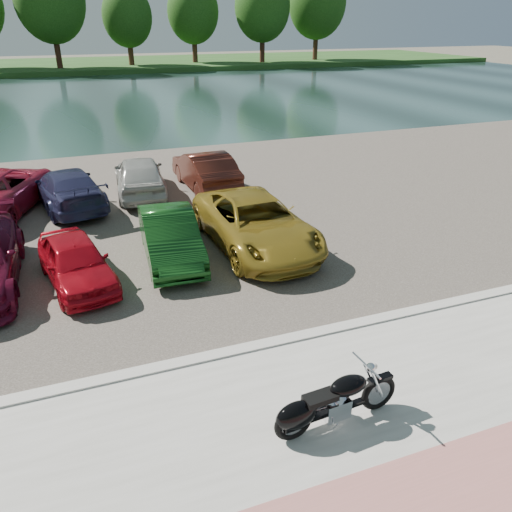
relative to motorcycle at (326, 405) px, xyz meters
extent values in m
plane|color=#595447|center=(0.04, 0.49, -0.56)|extent=(200.00, 200.00, 0.00)
cube|color=#A4A19A|center=(0.04, -0.51, -0.51)|extent=(60.00, 6.00, 0.10)
cube|color=#A4A19A|center=(0.04, 2.49, -0.49)|extent=(60.00, 0.30, 0.14)
cube|color=#3C3731|center=(0.04, 11.49, -0.54)|extent=(60.00, 18.00, 0.04)
cube|color=#182B27|center=(0.04, 40.49, -0.56)|extent=(120.00, 40.00, 0.00)
cube|color=#1E4117|center=(0.04, 72.49, -0.26)|extent=(120.00, 24.00, 0.60)
cylinder|color=#3C1F15|center=(-2.96, 65.09, 2.96)|extent=(0.70, 0.70, 5.85)
cylinder|color=#3C1F15|center=(6.04, 66.49, 2.29)|extent=(0.70, 0.70, 4.50)
ellipsoid|color=#13350E|center=(6.04, 66.49, 5.89)|extent=(6.30, 6.30, 7.56)
cylinder|color=#3C1F15|center=(15.04, 67.89, 2.51)|extent=(0.70, 0.70, 4.95)
ellipsoid|color=#13350E|center=(15.04, 67.89, 6.47)|extent=(6.93, 6.93, 8.32)
cylinder|color=#3C1F15|center=(24.04, 65.09, 2.74)|extent=(0.70, 0.70, 5.40)
ellipsoid|color=#13350E|center=(24.04, 65.09, 7.06)|extent=(7.56, 7.56, 9.07)
cylinder|color=#3C1F15|center=(33.04, 66.49, 2.96)|extent=(0.70, 0.70, 5.85)
ellipsoid|color=#13350E|center=(33.04, 66.49, 7.64)|extent=(8.19, 8.19, 9.83)
torus|color=black|center=(1.04, 0.07, -0.12)|extent=(0.69, 0.17, 0.68)
torus|color=black|center=(-0.60, -0.05, -0.12)|extent=(0.69, 0.17, 0.68)
cylinder|color=#B2B2B7|center=(1.04, 0.07, -0.12)|extent=(0.46, 0.09, 0.46)
cylinder|color=#B2B2B7|center=(-0.60, -0.05, -0.12)|extent=(0.46, 0.09, 0.46)
cylinder|color=silver|center=(0.91, -0.04, 0.18)|extent=(0.33, 0.07, 0.63)
cylinder|color=silver|center=(0.89, 0.16, 0.18)|extent=(0.33, 0.07, 0.63)
cylinder|color=silver|center=(0.71, 0.05, 0.57)|extent=(0.09, 0.75, 0.04)
sphere|color=silver|center=(0.81, 0.05, 0.49)|extent=(0.17, 0.17, 0.16)
sphere|color=silver|center=(0.88, 0.06, 0.49)|extent=(0.12, 0.12, 0.11)
cube|color=black|center=(1.04, 0.07, 0.19)|extent=(0.46, 0.17, 0.06)
cube|color=black|center=(0.22, 0.01, -0.18)|extent=(1.20, 0.19, 0.08)
cube|color=silver|center=(0.17, 0.01, -0.11)|extent=(0.47, 0.35, 0.34)
cylinder|color=silver|center=(0.27, 0.01, 0.09)|extent=(0.26, 0.20, 0.27)
cylinder|color=silver|center=(0.07, 0.00, 0.09)|extent=(0.26, 0.20, 0.27)
ellipsoid|color=black|center=(0.40, 0.02, 0.26)|extent=(0.70, 0.41, 0.32)
cube|color=black|center=(-0.13, -0.02, 0.20)|extent=(0.57, 0.32, 0.10)
ellipsoid|color=black|center=(-0.55, -0.05, 0.00)|extent=(0.75, 0.39, 0.50)
cube|color=black|center=(-0.60, -0.05, -0.07)|extent=(0.41, 0.21, 0.30)
cylinder|color=silver|center=(-0.14, 0.14, -0.24)|extent=(1.10, 0.17, 0.09)
cylinder|color=silver|center=(-0.14, 0.14, -0.16)|extent=(1.10, 0.17, 0.09)
cylinder|color=#B2B2B7|center=(0.08, -0.18, -0.33)|extent=(0.03, 0.14, 0.22)
imported|color=#AC0B18|center=(-3.58, 6.75, 0.10)|extent=(2.12, 3.84, 1.24)
imported|color=#113F14|center=(-1.03, 7.37, 0.16)|extent=(1.69, 4.21, 1.36)
imported|color=olive|center=(1.50, 7.29, 0.23)|extent=(2.74, 5.54, 1.51)
imported|color=#27284C|center=(-3.58, 12.90, 0.18)|extent=(2.86, 5.09, 1.39)
imported|color=#B2B1AD|center=(-0.94, 13.43, 0.24)|extent=(2.15, 4.58, 1.52)
imported|color=#451A12|center=(1.60, 13.27, 0.23)|extent=(1.79, 4.62, 1.50)
camera|label=1|loc=(-3.26, -5.46, 5.67)|focal=35.00mm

